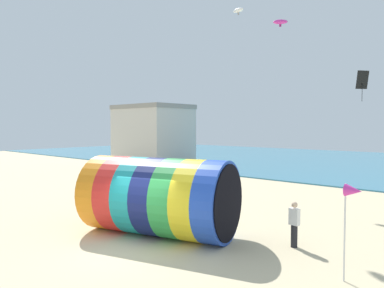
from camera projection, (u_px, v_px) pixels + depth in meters
ground_plane at (126, 250)px, 13.32m from camera, size 120.00×120.00×0.00m
giant_inflatable_tube at (159, 196)px, 15.16m from camera, size 6.66×4.75×3.16m
kite_handler at (294, 224)px, 13.65m from camera, size 0.37×0.24×1.67m
kite_white_parafoil at (238, 10)px, 27.73m from camera, size 1.05×0.56×0.54m
kite_magenta_parafoil at (280, 22)px, 22.45m from camera, size 0.93×0.81×0.48m
kite_black_diamond at (362, 80)px, 24.78m from camera, size 0.70×0.81×2.03m
promenade_building at (153, 135)px, 43.78m from camera, size 8.29×6.25×6.93m
beach_flag at (352, 195)px, 10.42m from camera, size 0.47×0.36×2.81m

